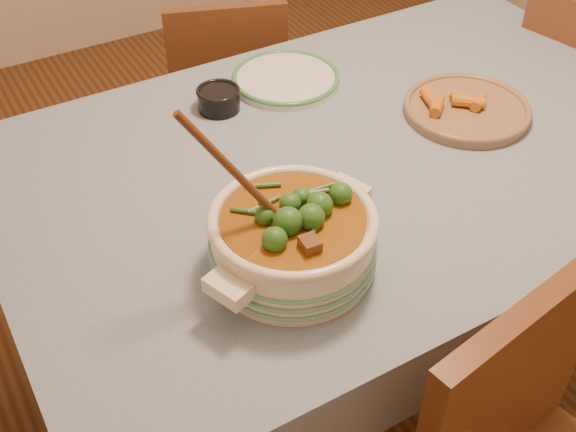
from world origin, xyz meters
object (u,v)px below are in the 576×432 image
at_px(stew_casserole, 292,236).
at_px(white_plate, 286,79).
at_px(fried_plate, 467,107).
at_px(condiment_bowl, 219,98).
at_px(dining_table, 360,180).
at_px(chair_far, 227,91).

xyz_separation_m(stew_casserole, white_plate, (0.33, 0.59, -0.07)).
bearing_deg(stew_casserole, fried_plate, 20.69).
bearing_deg(condiment_bowl, fried_plate, -32.32).
relative_size(white_plate, condiment_bowl, 3.22).
xyz_separation_m(dining_table, fried_plate, (0.30, -0.01, 0.11)).
height_order(stew_casserole, white_plate, stew_casserole).
bearing_deg(chair_far, fried_plate, 126.17).
relative_size(white_plate, fried_plate, 0.95).
height_order(dining_table, white_plate, white_plate).
height_order(fried_plate, chair_far, fried_plate).
relative_size(dining_table, chair_far, 2.10).
xyz_separation_m(dining_table, chair_far, (0.05, 0.84, -0.21)).
bearing_deg(fried_plate, stew_casserole, -159.31).
height_order(dining_table, fried_plate, fried_plate).
relative_size(dining_table, stew_casserole, 4.25).
bearing_deg(fried_plate, white_plate, 131.41).
relative_size(dining_table, white_plate, 4.61).
xyz_separation_m(fried_plate, chair_far, (-0.25, 0.85, -0.32)).
xyz_separation_m(dining_table, white_plate, (-0.01, 0.34, 0.10)).
xyz_separation_m(stew_casserole, chair_far, (0.38, 1.09, -0.38)).
height_order(white_plate, fried_plate, fried_plate).
height_order(stew_casserole, condiment_bowl, stew_casserole).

